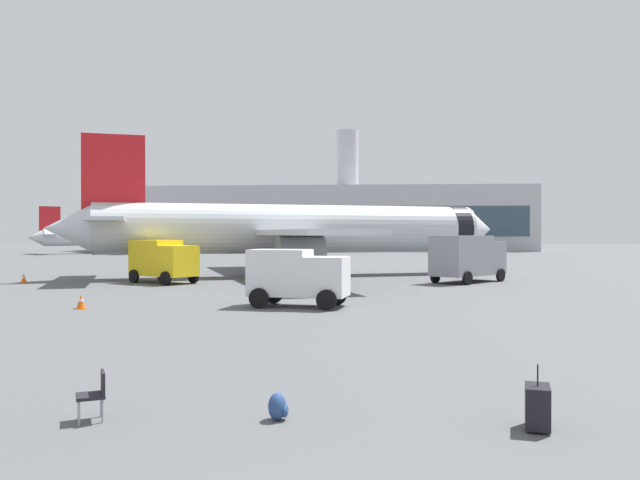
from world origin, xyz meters
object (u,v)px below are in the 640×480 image
Objects in this scene: safety_cone_near at (435,277)px; traveller_backpack at (278,407)px; airplane_taxiing at (110,237)px; airplane_at_gate at (292,229)px; rolling_suitcase at (538,406)px; gate_chair at (95,392)px; service_truck at (163,259)px; cargo_van at (297,275)px; safety_cone_mid at (81,302)px; fuel_truck at (468,256)px; safety_cone_far at (24,278)px.

traveller_backpack is at bearing -101.53° from safety_cone_near.
airplane_taxiing reaches higher than safety_cone_near.
airplane_taxiing is (-37.98, 56.99, -0.93)m from airplane_at_gate.
airplane_taxiing is at bearing 113.87° from traveller_backpack.
rolling_suitcase is 1.28× the size of gate_chair.
service_truck is at bearing -174.56° from safety_cone_near.
cargo_van is (2.50, -20.43, -2.21)m from airplane_at_gate.
safety_cone_mid is at bearing -171.08° from cargo_van.
rolling_suitcase is at bearing -46.33° from safety_cone_mid.
airplane_taxiing is at bearing 123.68° from airplane_at_gate.
safety_cone_mid is (31.05, -78.90, -2.41)m from airplane_taxiing.
fuel_truck is at bearing 5.14° from safety_cone_near.
airplane_at_gate is 72.11× the size of traveller_backpack.
fuel_truck is at bearing 5.41° from service_truck.
gate_chair is (8.64, -30.57, -1.11)m from service_truck.
cargo_van is 9.75× the size of traveller_backpack.
safety_cone_near is 27.79m from safety_cone_far.
traveller_backpack is at bearing 4.21° from gate_chair.
airplane_at_gate reaches higher than safety_cone_far.
rolling_suitcase reaches higher than traveller_backpack.
safety_cone_mid is at bearing -53.25° from safety_cone_far.
gate_chair is (-1.81, -17.48, -0.95)m from cargo_van.
airplane_taxiing is 68.40m from safety_cone_far.
safety_cone_near is (-2.22, -0.20, -1.43)m from fuel_truck.
traveller_backpack is (-8.76, -32.29, -1.54)m from fuel_truck.
safety_cone_near is 1.44× the size of traveller_backpack.
fuel_truck is 32.85m from rolling_suitcase.
rolling_suitcase is 2.29× the size of traveller_backpack.
cargo_van is 9.61m from safety_cone_mid.
airplane_at_gate is at bearing 102.42° from rolling_suitcase.
service_truck is at bearing -174.59° from fuel_truck.
service_truck is 34.68m from rolling_suitcase.
safety_cone_near is at bearing -28.14° from airplane_at_gate.
safety_cone_near is (7.96, 14.84, -1.11)m from cargo_van.
safety_cone_far is at bearing -174.75° from fuel_truck.
cargo_van is at bearing -31.94° from safety_cone_far.
airplane_at_gate is at bearing 96.97° from cargo_van.
safety_cone_mid is 0.96× the size of safety_cone_far.
gate_chair is (7.62, -16.00, 0.18)m from safety_cone_mid.
safety_cone_far is 34.74m from gate_chair.
cargo_van is (40.48, -77.42, -1.28)m from airplane_taxiing.
airplane_taxiing reaches higher than cargo_van.
safety_cone_far is 1.40× the size of traveller_backpack.
traveller_backpack is 0.56× the size of gate_chair.
safety_cone_far is at bearing -154.69° from airplane_at_gate.
gate_chair is (-3.23, -0.24, 0.27)m from traveller_backpack.
gate_chair reaches higher than traveller_backpack.
gate_chair is (-11.99, -32.52, -1.27)m from fuel_truck.
safety_cone_near reaches higher than safety_cone_far.
safety_cone_near is at bearing 43.18° from safety_cone_mid.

